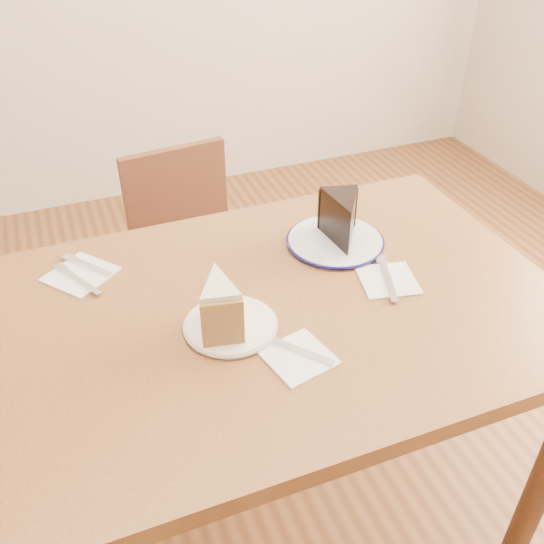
{
  "coord_description": "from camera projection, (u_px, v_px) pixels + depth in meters",
  "views": [
    {
      "loc": [
        -0.37,
        -0.91,
        1.54
      ],
      "look_at": [
        0.01,
        0.04,
        0.8
      ],
      "focal_mm": 40.0,
      "sensor_mm": 36.0,
      "label": 1
    }
  ],
  "objects": [
    {
      "name": "knife_spare",
      "position": [
        78.0,
        279.0,
        1.32
      ],
      "size": [
        0.09,
        0.15,
        0.0
      ],
      "primitive_type": "cube",
      "rotation": [
        0.0,
        0.0,
        0.47
      ],
      "color": "silver",
      "rests_on": "napkin_spare"
    },
    {
      "name": "fork_spare",
      "position": [
        87.0,
        265.0,
        1.36
      ],
      "size": [
        0.09,
        0.12,
        0.0
      ],
      "primitive_type": "cube",
      "rotation": [
        0.0,
        0.0,
        0.64
      ],
      "color": "white",
      "rests_on": "napkin_spare"
    },
    {
      "name": "napkin_cream",
      "position": [
        298.0,
        357.0,
        1.13
      ],
      "size": [
        0.14,
        0.14,
        0.0
      ],
      "primitive_type": "cube",
      "rotation": [
        0.0,
        0.0,
        0.22
      ],
      "color": "white",
      "rests_on": "table"
    },
    {
      "name": "plate_cream",
      "position": [
        231.0,
        325.0,
        1.19
      ],
      "size": [
        0.18,
        0.18,
        0.01
      ],
      "primitive_type": "cylinder",
      "color": "white",
      "rests_on": "table"
    },
    {
      "name": "fork_cream",
      "position": [
        300.0,
        351.0,
        1.14
      ],
      "size": [
        0.1,
        0.12,
        0.0
      ],
      "primitive_type": "cube",
      "rotation": [
        0.0,
        0.0,
        0.69
      ],
      "color": "silver",
      "rests_on": "napkin_cream"
    },
    {
      "name": "knife_navy",
      "position": [
        387.0,
        278.0,
        1.32
      ],
      "size": [
        0.07,
        0.17,
        0.0
      ],
      "primitive_type": "cube",
      "rotation": [
        0.0,
        0.0,
        -0.34
      ],
      "color": "silver",
      "rests_on": "napkin_navy"
    },
    {
      "name": "chair_far",
      "position": [
        196.0,
        265.0,
        1.91
      ],
      "size": [
        0.43,
        0.43,
        0.78
      ],
      "rotation": [
        0.0,
        0.0,
        3.26
      ],
      "color": "#391C11",
      "rests_on": "ground"
    },
    {
      "name": "ground",
      "position": [
        275.0,
        512.0,
        1.7
      ],
      "size": [
        4.0,
        4.0,
        0.0
      ],
      "primitive_type": "plane",
      "color": "#4A2913",
      "rests_on": "ground"
    },
    {
      "name": "plate_navy",
      "position": [
        335.0,
        241.0,
        1.44
      ],
      "size": [
        0.22,
        0.22,
        0.01
      ],
      "primitive_type": "cylinder",
      "color": "white",
      "rests_on": "table"
    },
    {
      "name": "napkin_navy",
      "position": [
        388.0,
        280.0,
        1.32
      ],
      "size": [
        0.14,
        0.14,
        0.0
      ],
      "primitive_type": "cube",
      "rotation": [
        0.0,
        0.0,
        -0.22
      ],
      "color": "white",
      "rests_on": "table"
    },
    {
      "name": "carrot_cake",
      "position": [
        219.0,
        304.0,
        1.16
      ],
      "size": [
        0.1,
        0.12,
        0.1
      ],
      "primitive_type": null,
      "rotation": [
        0.0,
        0.0,
        -0.19
      ],
      "color": "white",
      "rests_on": "plate_cream"
    },
    {
      "name": "table",
      "position": [
        276.0,
        339.0,
        1.32
      ],
      "size": [
        1.2,
        0.8,
        0.75
      ],
      "color": "#533016",
      "rests_on": "ground"
    },
    {
      "name": "chocolate_cake",
      "position": [
        343.0,
        223.0,
        1.4
      ],
      "size": [
        0.12,
        0.15,
        0.1
      ],
      "primitive_type": null,
      "rotation": [
        0.0,
        0.0,
        2.89
      ],
      "color": "black",
      "rests_on": "plate_navy"
    },
    {
      "name": "napkin_spare",
      "position": [
        81.0,
        274.0,
        1.34
      ],
      "size": [
        0.18,
        0.18,
        0.0
      ],
      "primitive_type": "cube",
      "rotation": [
        0.0,
        0.0,
        0.67
      ],
      "color": "white",
      "rests_on": "table"
    }
  ]
}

